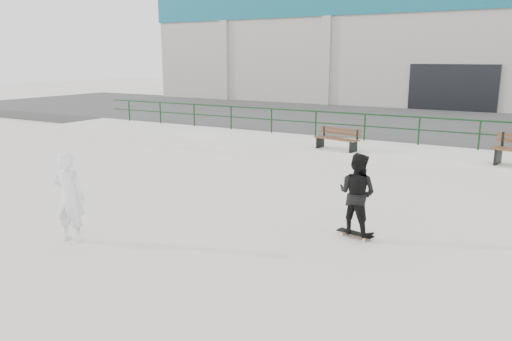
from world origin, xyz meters
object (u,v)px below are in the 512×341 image
Objects in this scene: standing_skater at (357,194)px; seated_skater at (69,197)px; bench_left at (337,139)px; skateboard at (355,234)px.

seated_skater is at bearing 42.41° from standing_skater.
bench_left is 0.92× the size of seated_skater.
standing_skater is 0.91× the size of seated_skater.
seated_skater reaches higher than bench_left.
bench_left is 9.79m from seated_skater.
skateboard is 0.85m from standing_skater.
bench_left is 2.06× the size of skateboard.
bench_left is 7.25m from skateboard.
bench_left is at bearing -55.62° from standing_skater.
standing_skater is at bearing 12.58° from skateboard.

